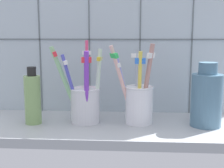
{
  "coord_description": "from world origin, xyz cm",
  "views": [
    {
      "loc": [
        4.35,
        -65.45,
        22.02
      ],
      "look_at": [
        0.0,
        1.08,
        10.96
      ],
      "focal_mm": 48.35,
      "sensor_mm": 36.0,
      "label": 1
    }
  ],
  "objects_px": {
    "toothbrush_cup_right": "(138,101)",
    "ceramic_vase": "(207,98)",
    "toothbrush_cup_left": "(85,101)",
    "soap_bottle": "(33,98)"
  },
  "relations": [
    {
      "from": "toothbrush_cup_right",
      "to": "ceramic_vase",
      "type": "xyz_separation_m",
      "value": [
        0.15,
        -0.01,
        0.01
      ]
    },
    {
      "from": "toothbrush_cup_right",
      "to": "ceramic_vase",
      "type": "relative_size",
      "value": 1.29
    },
    {
      "from": "toothbrush_cup_left",
      "to": "toothbrush_cup_right",
      "type": "height_order",
      "value": "toothbrush_cup_left"
    },
    {
      "from": "toothbrush_cup_right",
      "to": "ceramic_vase",
      "type": "distance_m",
      "value": 0.15
    },
    {
      "from": "toothbrush_cup_left",
      "to": "soap_bottle",
      "type": "distance_m",
      "value": 0.12
    },
    {
      "from": "toothbrush_cup_left",
      "to": "soap_bottle",
      "type": "bearing_deg",
      "value": -172.64
    },
    {
      "from": "toothbrush_cup_left",
      "to": "ceramic_vase",
      "type": "bearing_deg",
      "value": -2.53
    },
    {
      "from": "toothbrush_cup_right",
      "to": "toothbrush_cup_left",
      "type": "bearing_deg",
      "value": -179.67
    },
    {
      "from": "toothbrush_cup_left",
      "to": "soap_bottle",
      "type": "xyz_separation_m",
      "value": [
        -0.12,
        -0.01,
        0.01
      ]
    },
    {
      "from": "toothbrush_cup_right",
      "to": "soap_bottle",
      "type": "distance_m",
      "value": 0.24
    }
  ]
}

